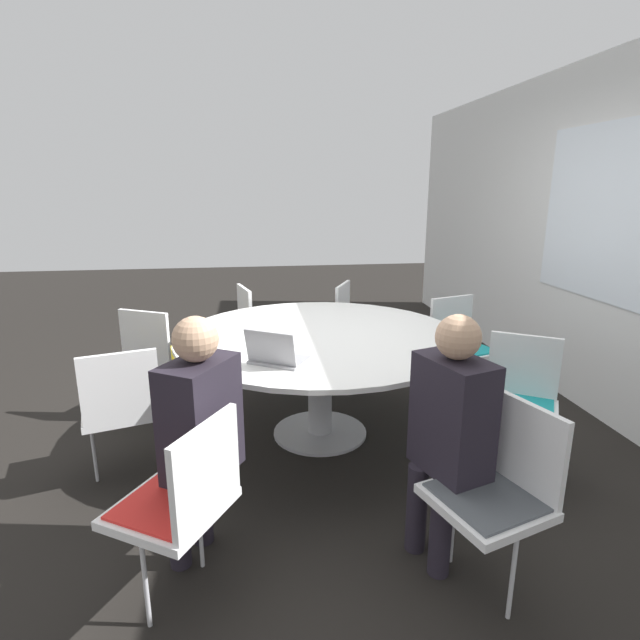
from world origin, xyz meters
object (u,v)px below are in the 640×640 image
chair_4 (355,320)px  chair_2 (520,395)px  chair_5 (259,323)px  laptop (276,355)px  chair_1 (499,483)px  chair_3 (460,341)px  person_1 (449,422)px  chair_7 (121,403)px  person_0 (198,424)px  chair_0 (183,496)px  chair_6 (157,351)px

chair_4 → chair_2: bearing=44.6°
chair_5 → laptop: laptop is taller
chair_1 → chair_3: (-1.97, 0.67, 0.00)m
chair_2 → person_1: size_ratio=0.71×
chair_7 → laptop: laptop is taller
chair_2 → person_1: 1.00m
chair_1 → laptop: bearing=25.2°
chair_5 → chair_7: size_ratio=1.00×
chair_3 → person_0: bearing=22.4°
chair_7 → chair_4: bearing=26.9°
chair_3 → chair_0: bearing=25.7°
chair_3 → chair_7: (0.89, -2.47, 0.00)m
chair_5 → person_0: (2.42, -0.31, 0.19)m
chair_0 → chair_4: (-2.63, 1.27, 0.00)m
chair_4 → person_1: 2.53m
chair_0 → chair_4: 2.92m
chair_3 → person_1: bearing=47.6°
chair_7 → person_0: (0.74, 0.52, 0.19)m
chair_6 → chair_7: 0.97m
chair_1 → chair_2: (-0.86, 0.58, 0.00)m
chair_1 → chair_4: (-2.72, -0.05, 0.00)m
chair_2 → chair_4: (-1.86, -0.63, 0.00)m
chair_4 → chair_5: same height
chair_5 → person_0: bearing=-22.3°
chair_1 → chair_6: bearing=22.7°
chair_1 → person_1: bearing=19.0°
chair_5 → chair_0: bearing=-22.7°
chair_4 → chair_1: bearing=26.9°
chair_0 → chair_6: size_ratio=1.00×
chair_7 → chair_1: bearing=-47.2°
chair_1 → chair_3: same height
chair_1 → chair_3: 2.08m
chair_5 → person_1: (2.55, 0.81, 0.19)m
chair_4 → person_0: bearing=-1.5°
chair_6 → laptop: 1.42m
chair_3 → chair_5: size_ratio=1.00×
chair_5 → chair_7: same height
chair_2 → person_1: bearing=74.6°
chair_5 → chair_6: bearing=-63.0°
chair_0 → chair_7: (-0.98, -0.47, 0.00)m
chair_4 → chair_5: (-0.04, -0.91, 0.00)m
chair_5 → chair_7: 1.88m
chair_2 → chair_6: 2.62m
chair_7 → chair_3: bearing=3.6°
chair_0 → chair_6: bearing=43.3°
chair_2 → chair_7: bearing=27.4°
chair_6 → person_0: person_0 is taller
chair_1 → chair_5: 2.92m
chair_0 → laptop: laptop is taller
chair_2 → chair_6: (-1.18, -2.34, 0.00)m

